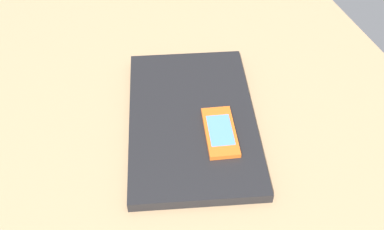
{
  "coord_description": "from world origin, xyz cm",
  "views": [
    {
      "loc": [
        48.93,
        -18.77,
        59.81
      ],
      "look_at": [
        -1.74,
        -3.21,
        5.0
      ],
      "focal_mm": 41.89,
      "sensor_mm": 36.0,
      "label": 1
    }
  ],
  "objects": [
    {
      "name": "desk_surface",
      "position": [
        0.0,
        0.0,
        1.5
      ],
      "size": [
        120.0,
        80.0,
        3.0
      ],
      "primitive_type": "cube",
      "color": "tan",
      "rests_on": "ground"
    },
    {
      "name": "laptop_closed",
      "position": [
        -1.74,
        -3.21,
        3.93
      ],
      "size": [
        37.99,
        28.33,
        1.85
      ],
      "primitive_type": "cube",
      "rotation": [
        0.0,
        0.0,
        -0.22
      ],
      "color": "black",
      "rests_on": "desk_surface"
    },
    {
      "name": "cell_phone_on_laptop",
      "position": [
        3.55,
        0.09,
        5.3
      ],
      "size": [
        11.48,
        6.82,
        0.96
      ],
      "color": "orange",
      "rests_on": "laptop_closed"
    }
  ]
}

